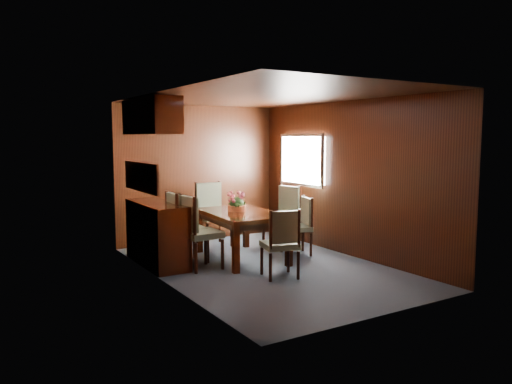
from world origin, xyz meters
TOP-DOWN VIEW (x-y plane):
  - ground at (0.00, 0.00)m, footprint 4.50×4.50m
  - room_shell at (-0.10, 0.33)m, footprint 3.06×4.52m
  - sideboard at (-1.25, 1.00)m, footprint 0.48×1.40m
  - dining_table at (-0.05, 0.63)m, footprint 1.08×1.60m
  - chair_left_near at (-0.88, 0.44)m, footprint 0.50×0.52m
  - chair_left_far at (-0.94, 0.84)m, footprint 0.50×0.53m
  - chair_right_near at (0.90, 0.42)m, footprint 0.53×0.54m
  - chair_right_far at (0.98, 0.97)m, footprint 0.56×0.58m
  - chair_head at (-0.13, -0.57)m, footprint 0.53×0.51m
  - chair_foot at (0.02, 1.77)m, footprint 0.52×0.50m
  - flower_centerpiece at (-0.06, 0.75)m, footprint 0.31×0.31m

SIDE VIEW (x-z plane):
  - ground at x=0.00m, z-range 0.00..0.00m
  - sideboard at x=-1.25m, z-range 0.00..0.90m
  - chair_right_near at x=0.90m, z-range 0.05..0.96m
  - chair_head at x=-0.13m, z-range 0.05..0.97m
  - chair_right_far at x=0.98m, z-range 0.06..1.10m
  - chair_left_near at x=-0.88m, z-range 0.06..1.11m
  - chair_left_far at x=-0.94m, z-range 0.06..1.12m
  - chair_foot at x=0.02m, z-range 0.06..1.14m
  - dining_table at x=-0.05m, z-range 0.26..0.98m
  - flower_centerpiece at x=-0.06m, z-range 0.71..1.02m
  - room_shell at x=-0.10m, z-range 0.43..2.84m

